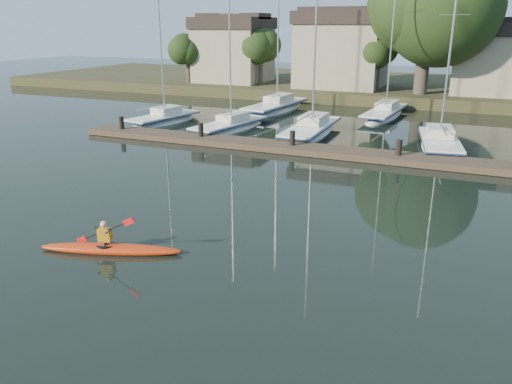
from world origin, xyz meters
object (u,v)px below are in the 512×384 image
at_px(sailboat_0, 164,125).
at_px(sailboat_1, 229,133).
at_px(sailboat_6, 384,119).
at_px(kayak, 110,247).
at_px(dock, 343,153).
at_px(sailboat_5, 276,113).
at_px(sailboat_2, 311,137).
at_px(sailboat_3, 439,151).

xyz_separation_m(sailboat_0, sailboat_1, (5.71, -0.50, 0.01)).
bearing_deg(sailboat_6, kayak, -93.02).
bearing_deg(dock, sailboat_5, 124.57).
height_order(dock, sailboat_6, sailboat_6).
bearing_deg(sailboat_0, sailboat_6, 42.61).
xyz_separation_m(sailboat_2, sailboat_6, (3.45, 8.85, 0.02)).
distance_m(sailboat_0, sailboat_1, 5.73).
height_order(sailboat_0, sailboat_2, sailboat_2).
bearing_deg(sailboat_1, sailboat_2, 19.14).
relative_size(sailboat_2, sailboat_5, 0.95).
relative_size(dock, sailboat_5, 2.06).
height_order(sailboat_1, sailboat_5, sailboat_5).
bearing_deg(kayak, sailboat_5, 81.78).
relative_size(sailboat_3, sailboat_5, 0.79).
xyz_separation_m(sailboat_0, sailboat_2, (11.39, 0.28, -0.01)).
height_order(sailboat_1, sailboat_6, sailboat_6).
bearing_deg(sailboat_5, sailboat_2, -48.31).
xyz_separation_m(kayak, dock, (4.06, 15.12, 0.02)).
xyz_separation_m(kayak, sailboat_0, (-10.65, 19.67, -0.37)).
height_order(dock, sailboat_5, sailboat_5).
xyz_separation_m(kayak, sailboat_2, (0.74, 19.95, -0.38)).
bearing_deg(sailboat_0, sailboat_5, 66.15).
bearing_deg(sailboat_5, dock, -48.35).
height_order(sailboat_5, sailboat_6, sailboat_5).
relative_size(dock, sailboat_1, 2.57).
distance_m(sailboat_2, sailboat_6, 9.49).
bearing_deg(sailboat_6, dock, -85.28).
bearing_deg(kayak, sailboat_3, 47.13).
relative_size(sailboat_0, sailboat_6, 0.76).
height_order(kayak, sailboat_2, sailboat_2).
distance_m(sailboat_1, sailboat_6, 13.27).
bearing_deg(kayak, sailboat_6, 63.73).
bearing_deg(sailboat_6, sailboat_0, -143.14).
bearing_deg(sailboat_1, sailboat_3, 11.49).
distance_m(kayak, sailboat_5, 28.44).
height_order(sailboat_0, sailboat_3, sailboat_3).
xyz_separation_m(sailboat_3, sailboat_5, (-13.74, 8.81, -0.01)).
distance_m(sailboat_0, sailboat_3, 19.56).
bearing_deg(sailboat_2, sailboat_5, 124.40).
relative_size(sailboat_1, sailboat_2, 0.84).
xyz_separation_m(sailboat_5, sailboat_6, (9.02, 0.78, 0.03)).
height_order(sailboat_1, sailboat_3, sailboat_1).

